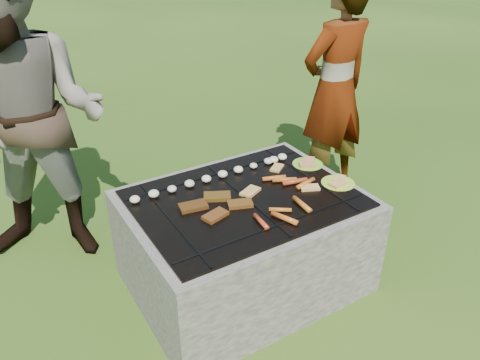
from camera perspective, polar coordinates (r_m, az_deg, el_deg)
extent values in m
plane|color=#244711|center=(3.00, 0.51, -12.15)|extent=(60.00, 60.00, 0.00)
cube|color=#9F968D|center=(3.10, -3.48, -3.65)|extent=(1.30, 0.18, 0.60)
cube|color=#A49C91|center=(2.55, 5.53, -12.28)|extent=(1.30, 0.18, 0.60)
cube|color=gray|center=(2.62, -10.14, -11.30)|extent=(0.18, 0.64, 0.60)
cube|color=#A9A095|center=(3.08, 9.43, -4.20)|extent=(0.18, 0.64, 0.60)
cube|color=black|center=(2.84, 0.53, -8.53)|extent=(0.94, 0.64, 0.48)
sphere|color=#FF5914|center=(2.71, 0.55, -4.87)|extent=(0.10, 0.10, 0.10)
cube|color=black|center=(2.63, 0.57, -2.24)|extent=(1.20, 0.90, 0.01)
cylinder|color=black|center=(2.46, -8.41, -4.97)|extent=(0.01, 0.88, 0.01)
cylinder|color=black|center=(2.63, 0.57, -2.13)|extent=(0.01, 0.88, 0.01)
cylinder|color=black|center=(2.86, 8.24, 0.35)|extent=(0.01, 0.88, 0.01)
cylinder|color=black|center=(2.41, 4.61, -5.53)|extent=(1.18, 0.01, 0.01)
cylinder|color=black|center=(2.87, -2.81, 0.73)|extent=(1.18, 0.01, 0.01)
ellipsoid|color=silver|center=(2.64, -12.70, -2.31)|extent=(0.06, 0.06, 0.04)
ellipsoid|color=beige|center=(2.67, -10.47, -1.65)|extent=(0.06, 0.06, 0.04)
ellipsoid|color=beige|center=(2.70, -8.30, -1.07)|extent=(0.05, 0.05, 0.04)
ellipsoid|color=beige|center=(2.74, -6.18, -0.43)|extent=(0.06, 0.06, 0.04)
ellipsoid|color=white|center=(2.78, -4.12, 0.16)|extent=(0.06, 0.06, 0.04)
ellipsoid|color=beige|center=(2.82, -2.13, 0.74)|extent=(0.06, 0.06, 0.04)
ellipsoid|color=white|center=(2.87, -0.20, 1.29)|extent=(0.06, 0.06, 0.04)
ellipsoid|color=beige|center=(2.93, 1.66, 1.76)|extent=(0.05, 0.05, 0.03)
ellipsoid|color=beige|center=(2.98, 3.45, 2.32)|extent=(0.06, 0.06, 0.04)
ellipsoid|color=silver|center=(3.04, 5.18, 2.83)|extent=(0.06, 0.06, 0.04)
ellipsoid|color=silver|center=(3.00, 4.12, 2.51)|extent=(0.06, 0.06, 0.04)
cube|color=brown|center=(2.54, -5.73, -3.19)|extent=(0.16, 0.11, 0.02)
cube|color=brown|center=(2.62, -2.79, -2.02)|extent=(0.17, 0.14, 0.02)
cube|color=#9A541C|center=(2.46, -3.02, -4.34)|extent=(0.15, 0.11, 0.02)
cube|color=#975A1B|center=(2.55, 0.00, -2.91)|extent=(0.15, 0.12, 0.02)
cylinder|color=orange|center=(2.80, 4.17, 0.25)|extent=(0.14, 0.07, 0.03)
cylinder|color=#C96E21|center=(2.79, 5.44, 0.03)|extent=(0.14, 0.09, 0.03)
cylinder|color=#C45E20|center=(2.77, 6.71, -0.17)|extent=(0.16, 0.06, 0.03)
cylinder|color=orange|center=(2.76, 8.00, -0.40)|extent=(0.15, 0.06, 0.03)
cylinder|color=orange|center=(2.51, 4.93, -3.63)|extent=(0.11, 0.09, 0.02)
cylinder|color=#CA5C21|center=(2.56, 7.55, -2.93)|extent=(0.04, 0.16, 0.03)
cylinder|color=red|center=(2.41, 2.58, -5.07)|extent=(0.04, 0.14, 0.03)
cylinder|color=#E85626|center=(2.44, 5.45, -4.64)|extent=(0.08, 0.16, 0.03)
cube|color=#D3BB6C|center=(2.67, 1.26, -1.42)|extent=(0.14, 0.12, 0.02)
cube|color=#E5AE75|center=(2.74, 8.50, -0.91)|extent=(0.13, 0.10, 0.01)
cube|color=tan|center=(2.93, 4.53, 1.50)|extent=(0.12, 0.11, 0.01)
cylinder|color=#BEEE38|center=(3.02, 8.24, 1.87)|extent=(0.23, 0.23, 0.01)
cube|color=tan|center=(2.99, 8.20, 1.90)|extent=(0.12, 0.10, 0.02)
cube|color=tan|center=(3.04, 8.47, 2.40)|extent=(0.10, 0.10, 0.01)
cylinder|color=#E8F039|center=(2.83, 11.85, -0.44)|extent=(0.24, 0.24, 0.01)
cube|color=tan|center=(2.80, 11.85, -0.43)|extent=(0.11, 0.07, 0.02)
cube|color=#F6D67E|center=(2.86, 12.06, 0.15)|extent=(0.11, 0.09, 0.01)
imported|color=gray|center=(3.65, 11.51, 10.75)|extent=(0.64, 0.44, 1.71)
imported|color=gray|center=(3.02, -24.20, 6.57)|extent=(1.15, 1.09, 1.89)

